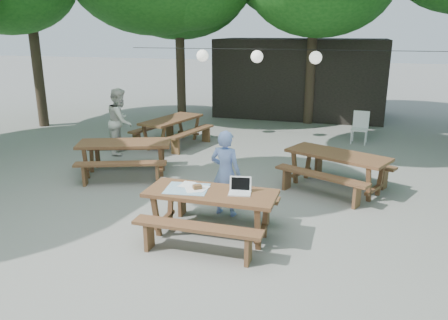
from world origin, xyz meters
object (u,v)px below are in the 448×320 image
picnic_table_nw (125,158)px  second_person (120,121)px  plastic_chair (359,134)px  main_picnic_table (211,213)px  woman (225,173)px

picnic_table_nw → second_person: size_ratio=1.37×
picnic_table_nw → plastic_chair: size_ratio=2.59×
main_picnic_table → picnic_table_nw: (-2.78, 2.36, 0.00)m
plastic_chair → main_picnic_table: bearing=-101.8°
main_picnic_table → second_person: size_ratio=1.18×
woman → plastic_chair: (2.25, 5.90, -0.50)m
picnic_table_nw → plastic_chair: (4.99, 4.44, -0.13)m
plastic_chair → woman: bearing=-104.6°
second_person → main_picnic_table: bearing=-151.1°
woman → second_person: 4.80m
woman → plastic_chair: size_ratio=1.67×
plastic_chair → second_person: bearing=-148.1°
woman → plastic_chair: bearing=-102.6°
picnic_table_nw → second_person: second_person is taller
main_picnic_table → picnic_table_nw: bearing=139.7°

